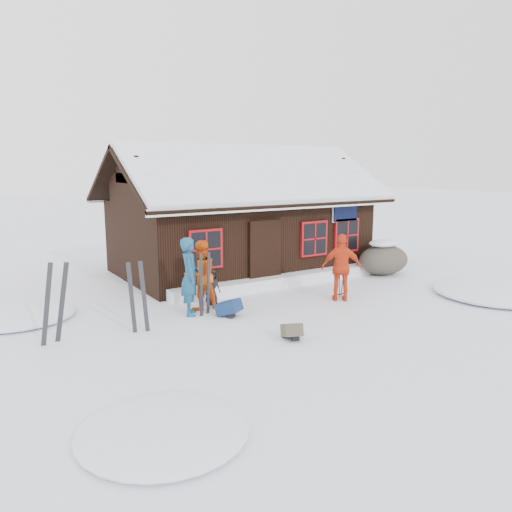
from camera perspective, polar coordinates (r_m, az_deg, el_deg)
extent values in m
plane|color=white|center=(12.95, 3.61, -6.21)|extent=(120.00, 120.00, 0.00)
cube|color=black|center=(17.60, -1.93, 2.37)|extent=(8.00, 5.00, 2.50)
cube|color=black|center=(16.18, 0.70, 9.15)|extent=(8.90, 3.14, 1.88)
cube|color=black|center=(18.72, -4.28, 9.28)|extent=(8.90, 3.14, 1.88)
cube|color=white|center=(16.18, 0.71, 9.64)|extent=(8.72, 3.07, 1.86)
cube|color=white|center=(18.72, -4.29, 9.70)|extent=(8.72, 3.07, 1.86)
cube|color=white|center=(17.44, -1.99, 12.08)|extent=(8.81, 0.22, 0.14)
cube|color=silver|center=(15.01, 3.78, 5.71)|extent=(8.90, 0.10, 0.20)
cube|color=black|center=(15.18, 0.99, 0.15)|extent=(1.00, 0.10, 2.00)
cube|color=black|center=(16.96, 10.17, 4.98)|extent=(1.00, 0.06, 0.60)
cube|color=maroon|center=(14.13, -5.78, 0.78)|extent=(1.04, 0.10, 1.14)
cube|color=black|center=(14.10, -5.70, 0.75)|extent=(0.90, 0.04, 1.00)
cube|color=maroon|center=(16.23, 6.64, 1.99)|extent=(1.04, 0.10, 1.14)
cube|color=black|center=(16.20, 6.73, 1.97)|extent=(0.90, 0.04, 1.00)
cube|color=maroon|center=(17.13, 10.29, 2.33)|extent=(1.04, 0.10, 1.14)
cube|color=black|center=(17.10, 10.38, 2.32)|extent=(0.90, 0.04, 1.00)
cube|color=white|center=(15.52, 3.24, -2.75)|extent=(7.60, 0.60, 0.35)
ellipsoid|color=white|center=(13.62, -25.69, -6.41)|extent=(2.80, 2.80, 0.34)
ellipsoid|color=white|center=(15.97, 25.87, -4.06)|extent=(3.60, 3.60, 0.43)
ellipsoid|color=white|center=(7.44, -10.53, -19.50)|extent=(2.40, 2.40, 0.29)
ellipsoid|color=white|center=(22.47, 11.22, 0.69)|extent=(4.00, 4.00, 0.48)
imported|color=navy|center=(12.44, -7.56, -2.32)|extent=(0.71, 0.84, 1.95)
imported|color=#DE510F|center=(12.90, -6.35, -2.17)|extent=(0.89, 0.69, 1.80)
imported|color=red|center=(13.82, 9.77, -1.32)|extent=(1.15, 1.01, 1.86)
imported|color=black|center=(13.42, -5.07, -3.53)|extent=(0.49, 0.34, 0.96)
ellipsoid|color=#524C42|center=(17.56, 14.36, -0.42)|extent=(1.84, 1.38, 1.01)
ellipsoid|color=white|center=(17.48, 14.43, 1.02)|extent=(1.16, 0.84, 0.26)
cube|color=black|center=(11.22, -22.79, -5.17)|extent=(0.38, 0.15, 1.77)
cube|color=black|center=(11.24, -21.30, -5.03)|extent=(0.36, 0.19, 1.77)
cube|color=black|center=(11.35, -14.01, -4.79)|extent=(0.19, 0.07, 1.66)
cube|color=black|center=(11.41, -12.67, -4.65)|extent=(0.19, 0.09, 1.66)
cube|color=black|center=(12.35, -6.28, -3.44)|extent=(0.13, 0.10, 1.61)
cube|color=black|center=(12.54, -5.47, -3.21)|extent=(0.15, 0.06, 1.61)
cylinder|color=black|center=(14.24, 9.54, -2.28)|extent=(0.09, 0.11, 1.29)
cylinder|color=black|center=(14.33, 9.95, -2.21)|extent=(0.09, 0.11, 1.29)
cube|color=navy|center=(12.41, -3.11, -6.21)|extent=(0.64, 0.69, 0.30)
cube|color=#444130|center=(10.83, 4.11, -8.79)|extent=(0.53, 0.61, 0.27)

